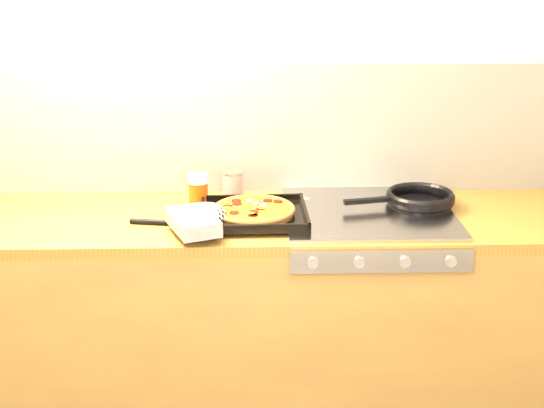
{
  "coord_description": "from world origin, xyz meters",
  "views": [
    {
      "loc": [
        0.03,
        -1.46,
        1.83
      ],
      "look_at": [
        0.1,
        1.08,
        0.95
      ],
      "focal_mm": 50.0,
      "sensor_mm": 36.0,
      "label": 1
    }
  ],
  "objects_px": {
    "frying_pan": "(419,199)",
    "juice_glass": "(198,190)",
    "pizza_on_tray": "(237,213)",
    "tomato_can": "(233,185)"
  },
  "relations": [
    {
      "from": "frying_pan",
      "to": "juice_glass",
      "type": "bearing_deg",
      "value": 176.6
    },
    {
      "from": "pizza_on_tray",
      "to": "tomato_can",
      "type": "height_order",
      "value": "tomato_can"
    },
    {
      "from": "juice_glass",
      "to": "pizza_on_tray",
      "type": "bearing_deg",
      "value": -53.52
    },
    {
      "from": "pizza_on_tray",
      "to": "frying_pan",
      "type": "height_order",
      "value": "pizza_on_tray"
    },
    {
      "from": "pizza_on_tray",
      "to": "juice_glass",
      "type": "distance_m",
      "value": 0.25
    },
    {
      "from": "pizza_on_tray",
      "to": "frying_pan",
      "type": "relative_size",
      "value": 1.12
    },
    {
      "from": "tomato_can",
      "to": "juice_glass",
      "type": "distance_m",
      "value": 0.15
    },
    {
      "from": "frying_pan",
      "to": "juice_glass",
      "type": "distance_m",
      "value": 0.81
    },
    {
      "from": "frying_pan",
      "to": "tomato_can",
      "type": "xyz_separation_m",
      "value": [
        -0.69,
        0.13,
        0.02
      ]
    },
    {
      "from": "frying_pan",
      "to": "tomato_can",
      "type": "bearing_deg",
      "value": 169.37
    }
  ]
}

